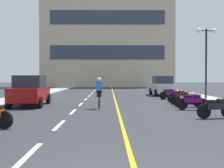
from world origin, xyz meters
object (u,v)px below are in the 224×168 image
Objects in this scene: motorcycle_5 at (182,97)px; cyclist_rider at (99,92)px; parked_car_mid at (162,86)px; motorcycle_3 at (193,101)px; motorcycle_2 at (216,107)px; parked_car_near at (30,91)px; motorcycle_7 at (170,93)px; motorcycle_4 at (188,99)px; motorcycle_6 at (179,95)px; street_lamp_mid at (206,47)px.

cyclist_rider is at bearing -154.87° from motorcycle_5.
motorcycle_3 is (-0.62, -12.04, -0.44)m from parked_car_mid.
motorcycle_2 is 0.99× the size of motorcycle_5.
parked_car_near reaches higher than motorcycle_2.
motorcycle_2 is 3.13m from motorcycle_3.
motorcycle_7 is (9.42, 4.85, -0.44)m from parked_car_near.
parked_car_mid is 8.99m from motorcycle_5.
parked_car_near is at bearing -134.88° from parked_car_mid.
motorcycle_2 is at bearing -89.02° from motorcycle_3.
motorcycle_4 is at bearing 84.74° from motorcycle_3.
motorcycle_2 and motorcycle_3 have the same top height.
parked_car_mid is 2.49× the size of motorcycle_5.
motorcycle_6 is at bearing 36.20° from cyclist_rider.
parked_car_mid is at bearing 63.99° from cyclist_rider.
motorcycle_7 is (0.23, 10.23, 0.00)m from motorcycle_2.
parked_car_mid is at bearing 87.07° from motorcycle_3.
motorcycle_7 is at bearing 88.72° from motorcycle_2.
motorcycle_6 is at bearing -141.97° from street_lamp_mid.
motorcycle_6 is 0.93× the size of cyclist_rider.
motorcycle_4 and motorcycle_6 have the same top height.
parked_car_mid is 2.59× the size of motorcycle_6.
parked_car_mid is 12.06m from motorcycle_3.
motorcycle_3 is 7.11m from motorcycle_7.
motorcycle_2 is (-2.80, -9.61, -3.47)m from street_lamp_mid.
motorcycle_5 is (-2.63, -3.41, -3.47)m from street_lamp_mid.
street_lamp_mid reaches higher than motorcycle_3.
motorcycle_5 is (0.23, 3.07, 0.00)m from motorcycle_3.
motorcycle_3 is at bearing 90.98° from motorcycle_2.
motorcycle_6 is (0.28, 7.64, 0.00)m from motorcycle_2.
street_lamp_mid is 2.96× the size of cyclist_rider.
cyclist_rider is at bearing -116.01° from parked_car_mid.
parked_car_mid reaches higher than motorcycle_7.
street_lamp_mid is 3.20× the size of motorcycle_6.
cyclist_rider is (-5.08, -0.78, 0.41)m from motorcycle_4.
motorcycle_5 is 1.44m from motorcycle_6.
motorcycle_4 is 1.00× the size of motorcycle_7.
motorcycle_7 is 0.94× the size of cyclist_rider.
parked_car_mid is 2.51× the size of motorcycle_2.
parked_car_mid is 4.97m from motorcycle_7.
motorcycle_3 is 3.08m from motorcycle_5.
parked_car_mid is at bearing 111.95° from street_lamp_mid.
parked_car_near reaches higher than motorcycle_5.
motorcycle_3 is 1.02× the size of motorcycle_4.
parked_car_mid is at bearing 87.53° from motorcycle_5.
motorcycle_7 is (0.28, 7.10, 0.00)m from motorcycle_3.
motorcycle_3 is at bearing -13.84° from parked_car_near.
motorcycle_6 is at bearing 85.80° from motorcycle_5.
cyclist_rider is (-7.80, -5.84, -3.06)m from street_lamp_mid.
street_lamp_mid is at bearing 36.80° from cyclist_rider.
parked_car_near reaches higher than cyclist_rider.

